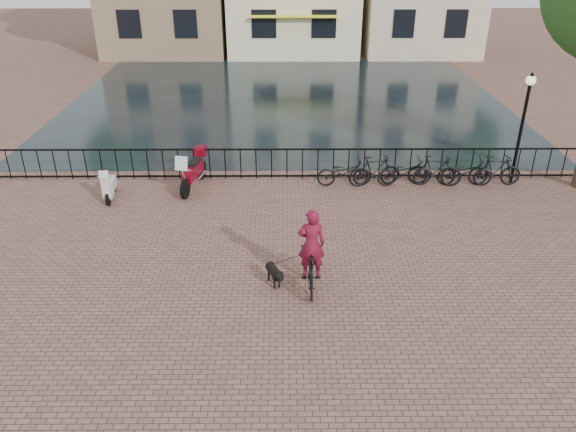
{
  "coord_description": "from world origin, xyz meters",
  "views": [
    {
      "loc": [
        -0.08,
        -8.86,
        7.38
      ],
      "look_at": [
        0.0,
        3.0,
        1.2
      ],
      "focal_mm": 35.0,
      "sensor_mm": 36.0,
      "label": 1
    }
  ],
  "objects_px": {
    "cyclist": "(311,254)",
    "motorcycle": "(193,167)",
    "dog": "(274,274)",
    "scooter": "(109,181)",
    "lamp_post": "(525,111)"
  },
  "relations": [
    {
      "from": "scooter",
      "to": "dog",
      "type": "bearing_deg",
      "value": -48.69
    },
    {
      "from": "motorcycle",
      "to": "dog",
      "type": "bearing_deg",
      "value": -52.57
    },
    {
      "from": "lamp_post",
      "to": "motorcycle",
      "type": "distance_m",
      "value": 10.27
    },
    {
      "from": "dog",
      "to": "lamp_post",
      "type": "bearing_deg",
      "value": 14.31
    },
    {
      "from": "cyclist",
      "to": "scooter",
      "type": "bearing_deg",
      "value": -38.93
    },
    {
      "from": "lamp_post",
      "to": "dog",
      "type": "relative_size",
      "value": 4.13
    },
    {
      "from": "dog",
      "to": "cyclist",
      "type": "bearing_deg",
      "value": -32.47
    },
    {
      "from": "lamp_post",
      "to": "cyclist",
      "type": "xyz_separation_m",
      "value": [
        -6.69,
        -5.83,
        -1.5
      ]
    },
    {
      "from": "lamp_post",
      "to": "scooter",
      "type": "bearing_deg",
      "value": -175.12
    },
    {
      "from": "cyclist",
      "to": "motorcycle",
      "type": "bearing_deg",
      "value": -57.66
    },
    {
      "from": "cyclist",
      "to": "dog",
      "type": "bearing_deg",
      "value": -9.49
    },
    {
      "from": "cyclist",
      "to": "dog",
      "type": "height_order",
      "value": "cyclist"
    },
    {
      "from": "dog",
      "to": "scooter",
      "type": "distance_m",
      "value": 6.82
    },
    {
      "from": "lamp_post",
      "to": "motorcycle",
      "type": "xyz_separation_m",
      "value": [
        -10.13,
        -0.35,
        -1.67
      ]
    },
    {
      "from": "cyclist",
      "to": "scooter",
      "type": "relative_size",
      "value": 1.83
    }
  ]
}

